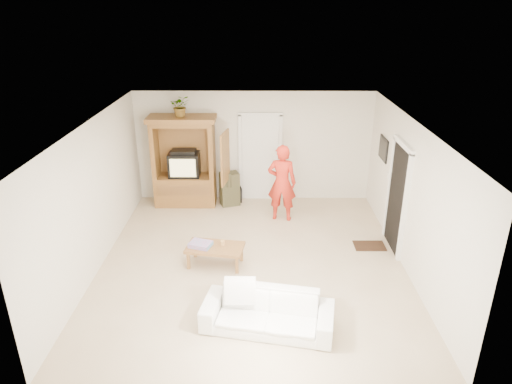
# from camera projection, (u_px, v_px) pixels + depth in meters

# --- Properties ---
(floor) EXTENTS (6.00, 6.00, 0.00)m
(floor) POSITION_uv_depth(u_px,v_px,m) (252.00, 262.00, 8.42)
(floor) COLOR tan
(floor) RESTS_ON ground
(ceiling) EXTENTS (6.00, 6.00, 0.00)m
(ceiling) POSITION_uv_depth(u_px,v_px,m) (252.00, 124.00, 7.42)
(ceiling) COLOR white
(ceiling) RESTS_ON floor
(wall_back) EXTENTS (5.50, 0.00, 5.50)m
(wall_back) POSITION_uv_depth(u_px,v_px,m) (254.00, 147.00, 10.69)
(wall_back) COLOR silver
(wall_back) RESTS_ON floor
(wall_front) EXTENTS (5.50, 0.00, 5.50)m
(wall_front) POSITION_uv_depth(u_px,v_px,m) (248.00, 302.00, 5.15)
(wall_front) COLOR silver
(wall_front) RESTS_ON floor
(wall_left) EXTENTS (0.00, 6.00, 6.00)m
(wall_left) POSITION_uv_depth(u_px,v_px,m) (94.00, 197.00, 7.94)
(wall_left) COLOR silver
(wall_left) RESTS_ON floor
(wall_right) EXTENTS (0.00, 6.00, 6.00)m
(wall_right) POSITION_uv_depth(u_px,v_px,m) (410.00, 198.00, 7.90)
(wall_right) COLOR silver
(wall_right) RESTS_ON floor
(armoire) EXTENTS (1.82, 1.14, 2.10)m
(armoire) POSITION_uv_depth(u_px,v_px,m) (186.00, 167.00, 10.54)
(armoire) COLOR brown
(armoire) RESTS_ON floor
(door_back) EXTENTS (0.85, 0.05, 2.04)m
(door_back) POSITION_uv_depth(u_px,v_px,m) (260.00, 159.00, 10.77)
(door_back) COLOR white
(door_back) RESTS_ON floor
(doorway_right) EXTENTS (0.05, 0.90, 2.04)m
(doorway_right) POSITION_uv_depth(u_px,v_px,m) (397.00, 199.00, 8.56)
(doorway_right) COLOR black
(doorway_right) RESTS_ON floor
(framed_picture) EXTENTS (0.03, 0.60, 0.48)m
(framed_picture) POSITION_uv_depth(u_px,v_px,m) (383.00, 149.00, 9.54)
(framed_picture) COLOR black
(framed_picture) RESTS_ON wall_right
(doormat) EXTENTS (0.60, 0.40, 0.02)m
(doormat) POSITION_uv_depth(u_px,v_px,m) (369.00, 246.00, 8.96)
(doormat) COLOR #382316
(doormat) RESTS_ON floor
(plant) EXTENTS (0.48, 0.44, 0.47)m
(plant) POSITION_uv_depth(u_px,v_px,m) (180.00, 106.00, 9.96)
(plant) COLOR #4C7238
(plant) RESTS_ON armoire
(man) EXTENTS (0.68, 0.50, 1.70)m
(man) POSITION_uv_depth(u_px,v_px,m) (282.00, 183.00, 9.78)
(man) COLOR red
(man) RESTS_ON floor
(sofa) EXTENTS (2.00, 1.08, 0.55)m
(sofa) POSITION_uv_depth(u_px,v_px,m) (268.00, 312.00, 6.62)
(sofa) COLOR white
(sofa) RESTS_ON floor
(coffee_table) EXTENTS (1.09, 0.70, 0.38)m
(coffee_table) POSITION_uv_depth(u_px,v_px,m) (215.00, 249.00, 8.21)
(coffee_table) COLOR brown
(coffee_table) RESTS_ON floor
(towel) EXTENTS (0.45, 0.39, 0.08)m
(towel) POSITION_uv_depth(u_px,v_px,m) (201.00, 244.00, 8.18)
(towel) COLOR #E14B85
(towel) RESTS_ON coffee_table
(candle) EXTENTS (0.08, 0.08, 0.10)m
(candle) POSITION_uv_depth(u_px,v_px,m) (223.00, 243.00, 8.21)
(candle) COLOR tan
(candle) RESTS_ON coffee_table
(backpack_black) EXTENTS (0.34, 0.25, 0.38)m
(backpack_black) POSITION_uv_depth(u_px,v_px,m) (235.00, 195.00, 10.84)
(backpack_black) COLOR black
(backpack_black) RESTS_ON floor
(backpack_olive) EXTENTS (0.50, 0.43, 0.80)m
(backpack_olive) POSITION_uv_depth(u_px,v_px,m) (230.00, 189.00, 10.66)
(backpack_olive) COLOR #47442B
(backpack_olive) RESTS_ON floor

